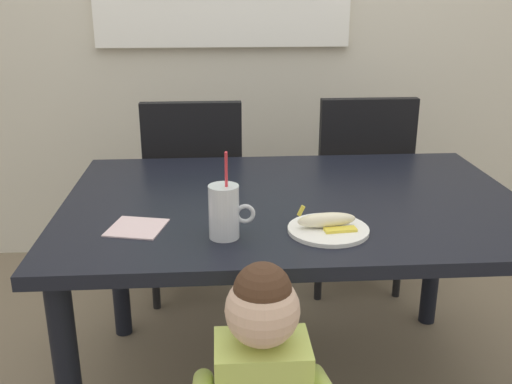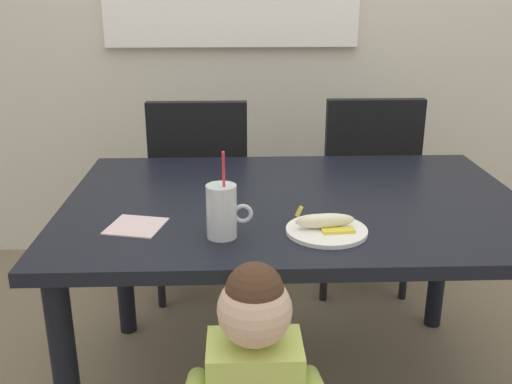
{
  "view_description": "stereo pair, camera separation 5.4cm",
  "coord_description": "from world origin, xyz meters",
  "views": [
    {
      "loc": [
        -0.25,
        -1.78,
        1.4
      ],
      "look_at": [
        -0.13,
        -0.1,
        0.81
      ],
      "focal_mm": 40.79,
      "sensor_mm": 36.0,
      "label": 1
    },
    {
      "loc": [
        -0.19,
        -1.78,
        1.4
      ],
      "look_at": [
        -0.13,
        -0.1,
        0.81
      ],
      "focal_mm": 40.79,
      "sensor_mm": 36.0,
      "label": 2
    }
  ],
  "objects": [
    {
      "name": "dining_table",
      "position": [
        0.0,
        0.0,
        0.66
      ],
      "size": [
        1.49,
        1.01,
        0.75
      ],
      "color": "black",
      "rests_on": "ground"
    },
    {
      "name": "peeled_banana",
      "position": [
        0.06,
        -0.27,
        0.78
      ],
      "size": [
        0.17,
        0.11,
        0.07
      ],
      "rotation": [
        0.0,
        0.0,
        0.1
      ],
      "color": "#F4EAC6",
      "rests_on": "snack_plate"
    },
    {
      "name": "paper_napkin",
      "position": [
        -0.48,
        -0.22,
        0.75
      ],
      "size": [
        0.18,
        0.18,
        0.0
      ],
      "primitive_type": "cube",
      "rotation": [
        0.0,
        0.0,
        -0.24
      ],
      "color": "silver",
      "rests_on": "dining_table"
    },
    {
      "name": "dining_chair_right",
      "position": [
        0.4,
        0.76,
        0.54
      ],
      "size": [
        0.44,
        0.44,
        0.96
      ],
      "rotation": [
        0.0,
        0.0,
        3.14
      ],
      "color": "black",
      "rests_on": "ground"
    },
    {
      "name": "dining_chair_left",
      "position": [
        -0.35,
        0.73,
        0.54
      ],
      "size": [
        0.44,
        0.45,
        0.96
      ],
      "rotation": [
        0.0,
        0.0,
        3.14
      ],
      "color": "black",
      "rests_on": "ground"
    },
    {
      "name": "snack_plate",
      "position": [
        0.06,
        -0.28,
        0.76
      ],
      "size": [
        0.23,
        0.23,
        0.01
      ],
      "primitive_type": "cylinder",
      "color": "white",
      "rests_on": "dining_table"
    },
    {
      "name": "milk_cup",
      "position": [
        -0.23,
        -0.3,
        0.82
      ],
      "size": [
        0.13,
        0.08,
        0.25
      ],
      "color": "silver",
      "rests_on": "dining_table"
    }
  ]
}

